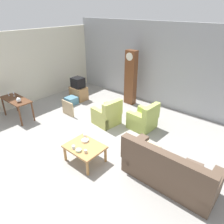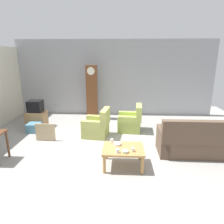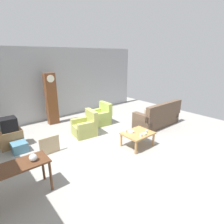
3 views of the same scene
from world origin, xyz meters
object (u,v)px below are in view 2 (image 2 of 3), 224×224
(tv_stand_cabinet, at_px, (37,119))
(tv_crt, at_px, (35,106))
(grandfather_clock, at_px, (92,92))
(armchair_olive_near, at_px, (97,127))
(cup_cream_tall, at_px, (133,150))
(framed_picture_leaning, at_px, (45,132))
(cup_white_porcelain, at_px, (112,141))
(cup_blue_rimmed, at_px, (117,151))
(bowl_shallow_green, at_px, (125,152))
(coffee_table_wood, at_px, (123,150))
(bowl_white_stacked, at_px, (117,144))
(storage_box_blue, at_px, (34,127))
(couch_floral, at_px, (199,142))
(armchair_olive_far, at_px, (131,122))

(tv_stand_cabinet, distance_m, tv_crt, 0.49)
(grandfather_clock, height_order, tv_stand_cabinet, grandfather_clock)
(armchair_olive_near, height_order, cup_cream_tall, armchair_olive_near)
(framed_picture_leaning, bearing_deg, cup_white_porcelain, -27.37)
(framed_picture_leaning, relative_size, cup_blue_rimmed, 6.61)
(bowl_shallow_green, bearing_deg, coffee_table_wood, 99.25)
(cup_blue_rimmed, bearing_deg, bowl_shallow_green, 4.67)
(bowl_white_stacked, bearing_deg, coffee_table_wood, -46.73)
(grandfather_clock, height_order, storage_box_blue, grandfather_clock)
(couch_floral, height_order, grandfather_clock, grandfather_clock)
(grandfather_clock, height_order, bowl_white_stacked, grandfather_clock)
(cup_blue_rimmed, relative_size, bowl_shallow_green, 0.59)
(armchair_olive_far, height_order, framed_picture_leaning, armchair_olive_far)
(couch_floral, distance_m, armchair_olive_near, 3.07)
(couch_floral, relative_size, grandfather_clock, 0.97)
(bowl_shallow_green, bearing_deg, cup_blue_rimmed, -175.33)
(armchair_olive_near, xyz_separation_m, grandfather_clock, (-0.44, 1.94, 0.79))
(bowl_white_stacked, bearing_deg, bowl_shallow_green, -64.71)
(coffee_table_wood, height_order, cup_blue_rimmed, cup_blue_rimmed)
(coffee_table_wood, bearing_deg, grandfather_clock, 108.77)
(cup_blue_rimmed, bearing_deg, tv_crt, 136.87)
(bowl_white_stacked, bearing_deg, cup_blue_rimmed, -88.00)
(cup_blue_rimmed, xyz_separation_m, bowl_white_stacked, (-0.01, 0.41, -0.02))
(tv_stand_cabinet, height_order, bowl_white_stacked, tv_stand_cabinet)
(framed_picture_leaning, distance_m, bowl_shallow_green, 2.92)
(coffee_table_wood, distance_m, tv_stand_cabinet, 4.12)
(couch_floral, bearing_deg, storage_box_blue, 164.36)
(coffee_table_wood, bearing_deg, couch_floral, 18.65)
(couch_floral, height_order, armchair_olive_near, couch_floral)
(cup_white_porcelain, distance_m, bowl_white_stacked, 0.19)
(armchair_olive_near, distance_m, framed_picture_leaning, 1.62)
(cup_cream_tall, bearing_deg, bowl_white_stacked, 138.44)
(bowl_white_stacked, bearing_deg, armchair_olive_far, 79.57)
(tv_stand_cabinet, xyz_separation_m, cup_cream_tall, (3.40, -2.78, 0.23))
(tv_stand_cabinet, distance_m, cup_cream_tall, 4.40)
(couch_floral, distance_m, grandfather_clock, 4.57)
(armchair_olive_near, relative_size, armchair_olive_far, 1.00)
(armchair_olive_far, xyz_separation_m, grandfather_clock, (-1.54, 1.38, 0.79))
(storage_box_blue, distance_m, bowl_shallow_green, 3.90)
(coffee_table_wood, distance_m, framed_picture_leaning, 2.76)
(framed_picture_leaning, distance_m, cup_cream_tall, 3.04)
(couch_floral, height_order, tv_crt, couch_floral)
(armchair_olive_far, xyz_separation_m, coffee_table_wood, (-0.26, -2.38, 0.10))
(armchair_olive_near, relative_size, cup_blue_rimmed, 10.14)
(framed_picture_leaning, bearing_deg, armchair_olive_far, 20.84)
(grandfather_clock, xyz_separation_m, storage_box_blue, (-1.80, -1.67, -0.95))
(armchair_olive_near, height_order, coffee_table_wood, armchair_olive_near)
(cup_cream_tall, bearing_deg, armchair_olive_far, 88.92)
(armchair_olive_far, distance_m, cup_cream_tall, 2.56)
(armchair_olive_near, relative_size, grandfather_clock, 0.42)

